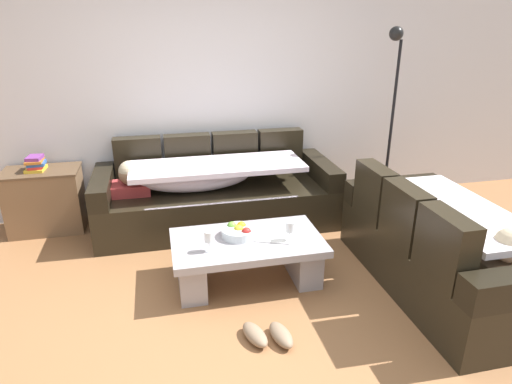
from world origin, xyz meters
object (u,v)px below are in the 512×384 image
object	(u,v)px
wine_glass_near_left	(209,237)
side_cabinet	(46,200)
couch_along_wall	(213,194)
open_magazine	(273,237)
fruit_bowl	(239,231)
pair_of_shoes	(268,335)
couch_near_window	(442,249)
wine_glass_near_right	(290,228)
book_stack_on_cabinet	(36,164)
coffee_table	(247,255)
floor_lamp	(391,110)

from	to	relation	value
wine_glass_near_left	side_cabinet	distance (m)	2.10
couch_along_wall	open_magazine	size ratio (longest dim) A/B	8.60
fruit_bowl	pair_of_shoes	xyz separation A→B (m)	(0.04, -0.82, -0.38)
couch_near_window	open_magazine	world-z (taller)	couch_near_window
open_magazine	wine_glass_near_right	bearing A→B (deg)	-16.67
wine_glass_near_left	wine_glass_near_right	distance (m)	0.64
couch_near_window	pair_of_shoes	bearing A→B (deg)	102.75
fruit_bowl	couch_along_wall	bearing A→B (deg)	93.38
couch_along_wall	pair_of_shoes	xyz separation A→B (m)	(0.10, -1.90, -0.28)
book_stack_on_cabinet	pair_of_shoes	world-z (taller)	book_stack_on_cabinet
couch_near_window	wine_glass_near_left	bearing A→B (deg)	80.89
open_magazine	side_cabinet	size ratio (longest dim) A/B	0.39
book_stack_on_cabinet	coffee_table	bearing A→B (deg)	-37.29
coffee_table	book_stack_on_cabinet	bearing A→B (deg)	142.71
wine_glass_near_left	pair_of_shoes	bearing A→B (deg)	-64.20
couch_near_window	floor_lamp	bearing A→B (deg)	-11.87
couch_near_window	coffee_table	distance (m)	1.54
wine_glass_near_right	side_cabinet	world-z (taller)	side_cabinet
coffee_table	floor_lamp	xyz separation A→B (m)	(1.81, 1.18, 0.88)
wine_glass_near_left	wine_glass_near_right	size ratio (longest dim) A/B	1.00
open_magazine	pair_of_shoes	xyz separation A→B (m)	(-0.23, -0.74, -0.34)
wine_glass_near_right	floor_lamp	xyz separation A→B (m)	(1.49, 1.28, 0.62)
wine_glass_near_right	floor_lamp	distance (m)	2.06
wine_glass_near_right	open_magazine	bearing A→B (deg)	141.62
open_magazine	floor_lamp	bearing A→B (deg)	58.32
fruit_bowl	wine_glass_near_left	world-z (taller)	wine_glass_near_left
couch_along_wall	open_magazine	xyz separation A→B (m)	(0.33, -1.17, 0.06)
couch_along_wall	wine_glass_near_left	size ratio (longest dim) A/B	14.51
couch_near_window	fruit_bowl	bearing A→B (deg)	72.48
pair_of_shoes	side_cabinet	bearing A→B (deg)	129.63
book_stack_on_cabinet	wine_glass_near_left	bearing A→B (deg)	-45.25
couch_near_window	floor_lamp	xyz separation A→B (m)	(0.33, 1.59, 0.78)
fruit_bowl	wine_glass_near_left	size ratio (longest dim) A/B	1.69
pair_of_shoes	book_stack_on_cabinet	bearing A→B (deg)	130.10
floor_lamp	pair_of_shoes	world-z (taller)	floor_lamp
wine_glass_near_left	side_cabinet	bearing A→B (deg)	134.18
floor_lamp	pair_of_shoes	bearing A→B (deg)	-133.47
coffee_table	wine_glass_near_left	size ratio (longest dim) A/B	7.23
open_magazine	book_stack_on_cabinet	distance (m)	2.47
fruit_bowl	pair_of_shoes	bearing A→B (deg)	-87.38
couch_along_wall	side_cabinet	xyz separation A→B (m)	(-1.66, 0.23, -0.01)
coffee_table	side_cabinet	world-z (taller)	side_cabinet
side_cabinet	open_magazine	bearing A→B (deg)	-34.99
floor_lamp	pair_of_shoes	size ratio (longest dim) A/B	5.58
couch_along_wall	open_magazine	bearing A→B (deg)	-74.35
wine_glass_near_right	pair_of_shoes	bearing A→B (deg)	-117.44
fruit_bowl	book_stack_on_cabinet	bearing A→B (deg)	143.32
fruit_bowl	side_cabinet	distance (m)	2.17
book_stack_on_cabinet	wine_glass_near_right	bearing A→B (deg)	-34.79
couch_near_window	side_cabinet	world-z (taller)	couch_near_window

